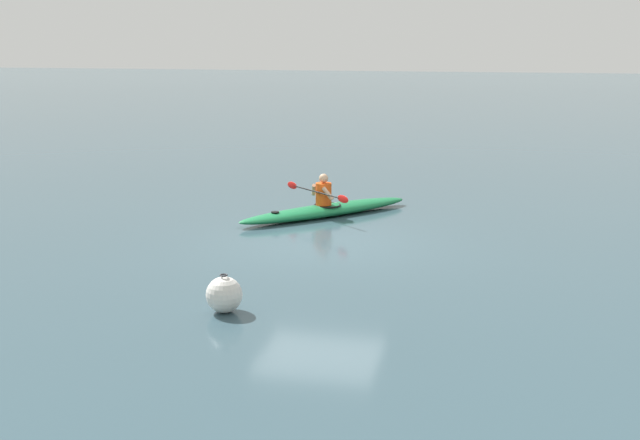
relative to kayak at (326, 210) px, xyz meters
The scene contains 4 objects.
ground_plane 2.39m from the kayak, 99.27° to the left, with size 160.00×160.00×0.00m, color #334C56.
kayak is the anchor object (origin of this frame).
kayaker 0.45m from the kayak, 47.59° to the left, with size 1.82×1.67×0.72m.
mooring_buoy_red_near 6.89m from the kayak, 89.41° to the left, with size 0.55×0.55×0.60m.
Camera 1 is at (-3.52, 15.62, 4.08)m, focal length 45.79 mm.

